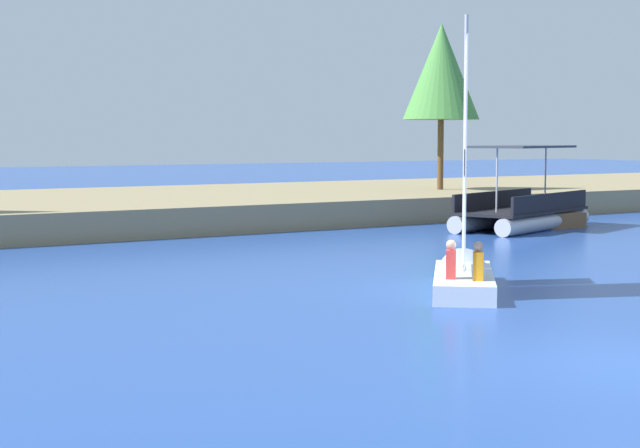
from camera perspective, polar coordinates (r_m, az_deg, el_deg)
ground_plane at (r=14.68m, az=17.52°, el=-7.91°), size 200.00×200.00×0.00m
shore_bank at (r=38.04m, az=-14.98°, el=0.69°), size 80.00×14.11×0.97m
shoreline_tree_centre at (r=43.45m, az=6.97°, el=8.65°), size 3.30×3.30×7.12m
wooden_dock at (r=37.79m, az=11.53°, el=0.41°), size 1.73×4.71×0.54m
sailboat at (r=21.68m, az=8.22°, el=-2.34°), size 3.80×4.29×6.12m
pontoon_boat at (r=35.67m, az=11.48°, el=0.83°), size 6.66×4.38×2.93m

